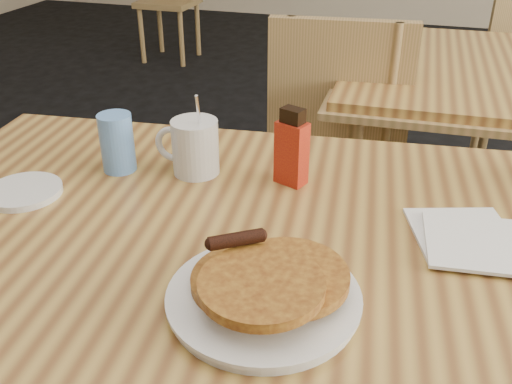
{
  "coord_description": "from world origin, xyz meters",
  "views": [
    {
      "loc": [
        0.25,
        -0.77,
        1.26
      ],
      "look_at": [
        0.0,
        0.03,
        0.79
      ],
      "focal_mm": 40.0,
      "sensor_mm": 36.0,
      "label": 1
    }
  ],
  "objects_px": {
    "pancake_plate": "(265,290)",
    "blue_tumbler": "(117,143)",
    "syrup_bottle": "(292,149)",
    "main_table": "(252,262)",
    "chair_main_far": "(329,157)",
    "coffee_mug": "(194,146)"
  },
  "relations": [
    {
      "from": "pancake_plate",
      "to": "blue_tumbler",
      "type": "bearing_deg",
      "value": 141.45
    },
    {
      "from": "syrup_bottle",
      "to": "main_table",
      "type": "bearing_deg",
      "value": -71.7
    },
    {
      "from": "pancake_plate",
      "to": "blue_tumbler",
      "type": "height_order",
      "value": "blue_tumbler"
    },
    {
      "from": "chair_main_far",
      "to": "pancake_plate",
      "type": "relative_size",
      "value": 3.47
    },
    {
      "from": "syrup_bottle",
      "to": "blue_tumbler",
      "type": "relative_size",
      "value": 1.29
    },
    {
      "from": "chair_main_far",
      "to": "pancake_plate",
      "type": "bearing_deg",
      "value": -91.91
    },
    {
      "from": "coffee_mug",
      "to": "main_table",
      "type": "bearing_deg",
      "value": -30.07
    },
    {
      "from": "chair_main_far",
      "to": "coffee_mug",
      "type": "height_order",
      "value": "coffee_mug"
    },
    {
      "from": "main_table",
      "to": "syrup_bottle",
      "type": "xyz_separation_m",
      "value": [
        0.01,
        0.21,
        0.11
      ]
    },
    {
      "from": "chair_main_far",
      "to": "pancake_plate",
      "type": "xyz_separation_m",
      "value": [
        0.06,
        -0.9,
        0.23
      ]
    },
    {
      "from": "blue_tumbler",
      "to": "coffee_mug",
      "type": "bearing_deg",
      "value": 12.41
    },
    {
      "from": "coffee_mug",
      "to": "blue_tumbler",
      "type": "bearing_deg",
      "value": -149.13
    },
    {
      "from": "main_table",
      "to": "coffee_mug",
      "type": "bearing_deg",
      "value": 131.48
    },
    {
      "from": "pancake_plate",
      "to": "syrup_bottle",
      "type": "bearing_deg",
      "value": 98.01
    },
    {
      "from": "main_table",
      "to": "pancake_plate",
      "type": "height_order",
      "value": "pancake_plate"
    },
    {
      "from": "syrup_bottle",
      "to": "blue_tumbler",
      "type": "height_order",
      "value": "syrup_bottle"
    },
    {
      "from": "pancake_plate",
      "to": "main_table",
      "type": "bearing_deg",
      "value": 113.83
    },
    {
      "from": "chair_main_far",
      "to": "coffee_mug",
      "type": "relative_size",
      "value": 5.45
    },
    {
      "from": "chair_main_far",
      "to": "syrup_bottle",
      "type": "height_order",
      "value": "chair_main_far"
    },
    {
      "from": "coffee_mug",
      "to": "syrup_bottle",
      "type": "bearing_deg",
      "value": 22.1
    },
    {
      "from": "chair_main_far",
      "to": "coffee_mug",
      "type": "xyz_separation_m",
      "value": [
        -0.18,
        -0.56,
        0.26
      ]
    },
    {
      "from": "chair_main_far",
      "to": "blue_tumbler",
      "type": "relative_size",
      "value": 8.0
    }
  ]
}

